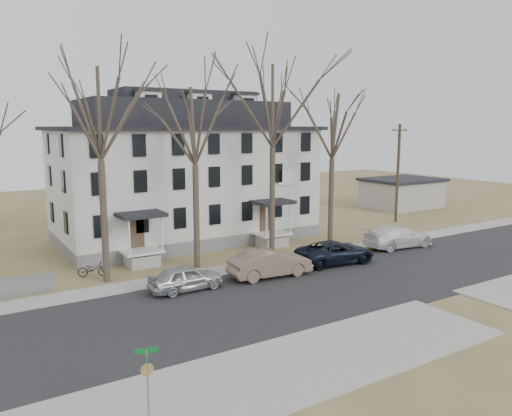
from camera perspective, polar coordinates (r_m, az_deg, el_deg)
ground at (r=28.61m, az=11.30°, el=-9.73°), size 120.00×120.00×0.00m
main_road at (r=30.01m, az=8.65°, el=-8.75°), size 120.00×10.00×0.04m
far_sidewalk at (r=34.57m, az=2.13°, el=-6.22°), size 120.00×2.00×0.08m
near_sidewalk_left at (r=20.30m, az=4.18°, el=-17.80°), size 20.00×5.00×0.08m
yellow_curb at (r=36.87m, az=9.39°, el=-5.35°), size 14.00×0.25×0.06m
boarding_house at (r=41.24m, az=-7.98°, el=3.83°), size 20.80×12.36×12.05m
distant_building at (r=60.20m, az=16.33°, el=1.69°), size 8.50×6.50×3.35m
tree_far_left at (r=30.35m, az=-17.58°, el=10.95°), size 8.40×8.40×13.72m
tree_mid_left at (r=32.40m, az=-7.05°, el=9.87°), size 7.80×7.80×12.74m
tree_center at (r=35.41m, az=1.93°, el=12.27°), size 9.00×9.00×14.70m
tree_mid_right at (r=38.71m, az=8.78°, el=9.72°), size 7.80×7.80×12.74m
utility_pole_far at (r=50.32m, az=15.91°, el=3.99°), size 2.00×0.28×9.50m
car_silver at (r=28.81m, az=-8.00°, el=-7.98°), size 4.29×1.78×1.45m
car_tan at (r=31.04m, az=1.61°, el=-6.37°), size 5.37×2.24×1.73m
car_navy at (r=34.49m, az=9.06°, el=-5.06°), size 5.75×3.17×1.52m
car_white at (r=40.01m, az=15.93°, el=-3.20°), size 5.94×2.91×1.66m
bicycle_left at (r=32.70m, az=-18.14°, el=-6.72°), size 1.93×1.26×0.96m
street_sign at (r=16.58m, az=-12.32°, el=-18.03°), size 0.72×0.72×2.53m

